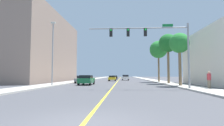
{
  "coord_description": "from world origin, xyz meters",
  "views": [
    {
      "loc": [
        1.22,
        -5.58,
        1.52
      ],
      "look_at": [
        -0.57,
        24.89,
        3.49
      ],
      "focal_mm": 29.23,
      "sensor_mm": 36.0,
      "label": 1
    }
  ],
  "objects_px": {
    "car_white": "(125,77)",
    "pedestrian": "(209,80)",
    "car_green": "(87,80)",
    "traffic_signal_mast": "(155,40)",
    "car_black": "(115,77)",
    "palm_near": "(179,44)",
    "car_gray": "(82,79)",
    "palm_mid": "(168,44)",
    "car_yellow": "(112,78)",
    "palm_far": "(158,50)",
    "street_lamp": "(53,50)"
  },
  "relations": [
    {
      "from": "street_lamp",
      "to": "palm_far",
      "type": "bearing_deg",
      "value": 38.03
    },
    {
      "from": "palm_mid",
      "to": "car_green",
      "type": "bearing_deg",
      "value": -166.68
    },
    {
      "from": "traffic_signal_mast",
      "to": "car_green",
      "type": "distance_m",
      "value": 12.74
    },
    {
      "from": "traffic_signal_mast",
      "to": "street_lamp",
      "type": "bearing_deg",
      "value": 160.27
    },
    {
      "from": "car_green",
      "to": "traffic_signal_mast",
      "type": "bearing_deg",
      "value": -43.06
    },
    {
      "from": "traffic_signal_mast",
      "to": "car_yellow",
      "type": "relative_size",
      "value": 2.7
    },
    {
      "from": "car_yellow",
      "to": "car_black",
      "type": "bearing_deg",
      "value": 90.13
    },
    {
      "from": "palm_near",
      "to": "traffic_signal_mast",
      "type": "bearing_deg",
      "value": -130.09
    },
    {
      "from": "car_black",
      "to": "pedestrian",
      "type": "distance_m",
      "value": 41.6
    },
    {
      "from": "street_lamp",
      "to": "palm_far",
      "type": "distance_m",
      "value": 21.04
    },
    {
      "from": "car_black",
      "to": "palm_near",
      "type": "bearing_deg",
      "value": -76.48
    },
    {
      "from": "palm_mid",
      "to": "traffic_signal_mast",
      "type": "bearing_deg",
      "value": -110.31
    },
    {
      "from": "palm_near",
      "to": "palm_far",
      "type": "height_order",
      "value": "palm_far"
    },
    {
      "from": "car_white",
      "to": "pedestrian",
      "type": "bearing_deg",
      "value": -76.59
    },
    {
      "from": "traffic_signal_mast",
      "to": "palm_near",
      "type": "bearing_deg",
      "value": 49.91
    },
    {
      "from": "street_lamp",
      "to": "car_yellow",
      "type": "xyz_separation_m",
      "value": [
        6.78,
        21.4,
        -4.13
      ]
    },
    {
      "from": "traffic_signal_mast",
      "to": "car_white",
      "type": "relative_size",
      "value": 2.43
    },
    {
      "from": "palm_far",
      "to": "pedestrian",
      "type": "relative_size",
      "value": 4.71
    },
    {
      "from": "pedestrian",
      "to": "palm_near",
      "type": "bearing_deg",
      "value": -68.89
    },
    {
      "from": "palm_mid",
      "to": "car_white",
      "type": "xyz_separation_m",
      "value": [
        -6.72,
        20.75,
        -5.87
      ]
    },
    {
      "from": "palm_far",
      "to": "car_black",
      "type": "xyz_separation_m",
      "value": [
        -9.77,
        22.37,
        -5.8
      ]
    },
    {
      "from": "car_gray",
      "to": "traffic_signal_mast",
      "type": "bearing_deg",
      "value": 127.52
    },
    {
      "from": "palm_near",
      "to": "pedestrian",
      "type": "xyz_separation_m",
      "value": [
        1.32,
        -4.97,
        -4.52
      ]
    },
    {
      "from": "car_yellow",
      "to": "car_gray",
      "type": "xyz_separation_m",
      "value": [
        -5.0,
        -11.56,
        0.02
      ]
    },
    {
      "from": "car_black",
      "to": "car_gray",
      "type": "bearing_deg",
      "value": -103.44
    },
    {
      "from": "car_green",
      "to": "car_yellow",
      "type": "distance_m",
      "value": 18.11
    },
    {
      "from": "traffic_signal_mast",
      "to": "palm_mid",
      "type": "bearing_deg",
      "value": 69.69
    },
    {
      "from": "car_green",
      "to": "pedestrian",
      "type": "relative_size",
      "value": 2.63
    },
    {
      "from": "street_lamp",
      "to": "palm_near",
      "type": "relative_size",
      "value": 1.25
    },
    {
      "from": "street_lamp",
      "to": "palm_mid",
      "type": "bearing_deg",
      "value": 21.32
    },
    {
      "from": "palm_near",
      "to": "car_gray",
      "type": "height_order",
      "value": "palm_near"
    },
    {
      "from": "palm_near",
      "to": "car_black",
      "type": "bearing_deg",
      "value": 105.9
    },
    {
      "from": "palm_mid",
      "to": "car_green",
      "type": "xyz_separation_m",
      "value": [
        -12.92,
        -3.06,
        -5.86
      ]
    },
    {
      "from": "pedestrian",
      "to": "traffic_signal_mast",
      "type": "bearing_deg",
      "value": 4.19
    },
    {
      "from": "car_green",
      "to": "car_yellow",
      "type": "relative_size",
      "value": 1.17
    },
    {
      "from": "car_green",
      "to": "pedestrian",
      "type": "xyz_separation_m",
      "value": [
        14.15,
        -8.26,
        0.25
      ]
    },
    {
      "from": "traffic_signal_mast",
      "to": "car_gray",
      "type": "height_order",
      "value": "traffic_signal_mast"
    },
    {
      "from": "street_lamp",
      "to": "car_yellow",
      "type": "bearing_deg",
      "value": 72.43
    },
    {
      "from": "traffic_signal_mast",
      "to": "palm_near",
      "type": "relative_size",
      "value": 1.54
    },
    {
      "from": "palm_near",
      "to": "palm_mid",
      "type": "xyz_separation_m",
      "value": [
        0.1,
        6.35,
        1.1
      ]
    },
    {
      "from": "palm_mid",
      "to": "car_gray",
      "type": "bearing_deg",
      "value": 167.78
    },
    {
      "from": "street_lamp",
      "to": "car_black",
      "type": "height_order",
      "value": "street_lamp"
    },
    {
      "from": "palm_near",
      "to": "palm_far",
      "type": "distance_m",
      "value": 12.74
    },
    {
      "from": "pedestrian",
      "to": "street_lamp",
      "type": "bearing_deg",
      "value": -8.55
    },
    {
      "from": "palm_mid",
      "to": "car_white",
      "type": "distance_m",
      "value": 22.58
    },
    {
      "from": "car_green",
      "to": "car_white",
      "type": "bearing_deg",
      "value": 74.9
    },
    {
      "from": "palm_far",
      "to": "palm_mid",
      "type": "bearing_deg",
      "value": -87.12
    },
    {
      "from": "car_white",
      "to": "car_black",
      "type": "height_order",
      "value": "car_white"
    },
    {
      "from": "street_lamp",
      "to": "car_white",
      "type": "relative_size",
      "value": 1.97
    },
    {
      "from": "palm_near",
      "to": "car_gray",
      "type": "bearing_deg",
      "value": 147.28
    }
  ]
}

